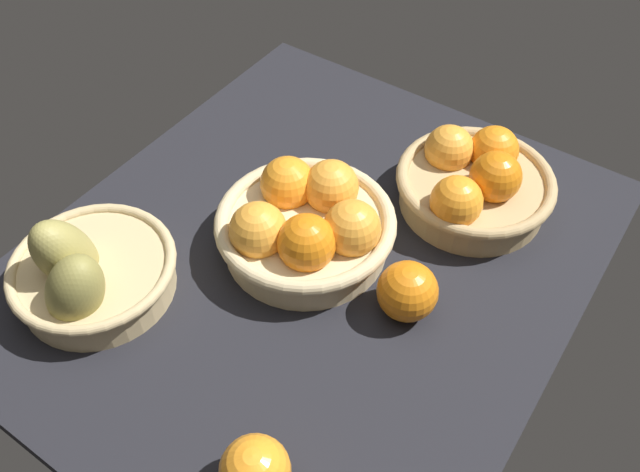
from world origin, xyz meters
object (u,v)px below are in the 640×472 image
at_px(loose_orange_front_gap, 407,291).
at_px(loose_orange_back_gap, 255,471).
at_px(basket_far_left_pears, 88,273).
at_px(basket_center, 306,224).
at_px(basket_near_right, 474,182).

height_order(loose_orange_front_gap, loose_orange_back_gap, loose_orange_front_gap).
bearing_deg(loose_orange_front_gap, loose_orange_back_gap, 176.88).
height_order(basket_far_left_pears, loose_orange_front_gap, basket_far_left_pears).
height_order(basket_far_left_pears, loose_orange_back_gap, basket_far_left_pears).
distance_m(basket_center, loose_orange_back_gap, 0.35).
distance_m(basket_near_right, loose_orange_back_gap, 0.53).
xyz_separation_m(basket_far_left_pears, loose_orange_front_gap, (0.21, -0.36, -0.00)).
relative_size(basket_near_right, loose_orange_back_gap, 3.05).
xyz_separation_m(basket_far_left_pears, basket_center, (0.23, -0.19, 0.00)).
height_order(basket_near_right, loose_orange_front_gap, basket_near_right).
bearing_deg(basket_near_right, basket_center, 144.00).
xyz_separation_m(basket_near_right, loose_orange_front_gap, (-0.23, -0.02, -0.00)).
xyz_separation_m(basket_near_right, loose_orange_back_gap, (-0.53, -0.00, -0.01)).
xyz_separation_m(basket_far_left_pears, loose_orange_back_gap, (-0.08, -0.35, -0.00)).
bearing_deg(loose_orange_front_gap, basket_center, 84.05).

